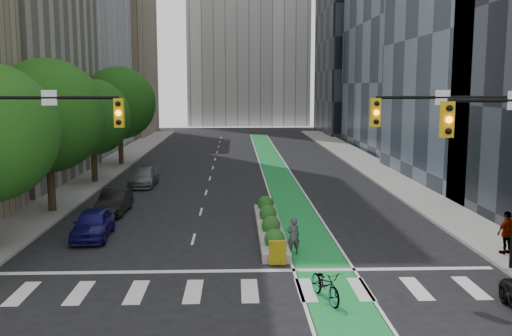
{
  "coord_description": "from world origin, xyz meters",
  "views": [
    {
      "loc": [
        -0.48,
        -20.43,
        7.21
      ],
      "look_at": [
        0.59,
        8.84,
        3.0
      ],
      "focal_mm": 40.0,
      "sensor_mm": 36.0,
      "label": 1
    }
  ],
  "objects": [
    {
      "name": "sidewalk_right",
      "position": [
        11.8,
        25.0,
        0.07
      ],
      "size": [
        3.6,
        90.0,
        0.15
      ],
      "primitive_type": "cube",
      "color": "gray",
      "rests_on": "ground"
    },
    {
      "name": "parked_car_left_near",
      "position": [
        -7.31,
        6.4,
        0.7
      ],
      "size": [
        1.83,
        4.16,
        1.39
      ],
      "primitive_type": "imported",
      "rotation": [
        0.0,
        0.0,
        0.05
      ],
      "color": "#110E54",
      "rests_on": "ground"
    },
    {
      "name": "median_planter",
      "position": [
        1.2,
        7.04,
        0.37
      ],
      "size": [
        1.2,
        10.26,
        1.1
      ],
      "color": "gray",
      "rests_on": "ground"
    },
    {
      "name": "signal_left",
      "position": [
        -8.7,
        0.46,
        4.78
      ],
      "size": [
        6.14,
        0.51,
        7.2
      ],
      "color": "black",
      "rests_on": "ground"
    },
    {
      "name": "sidewalk_left",
      "position": [
        -11.8,
        25.0,
        0.07
      ],
      "size": [
        3.6,
        90.0,
        0.15
      ],
      "primitive_type": "cube",
      "color": "gray",
      "rests_on": "ground"
    },
    {
      "name": "pedestrian_far",
      "position": [
        11.01,
        2.65,
        1.07
      ],
      "size": [
        1.17,
        0.83,
        1.85
      ],
      "primitive_type": "imported",
      "rotation": [
        0.0,
        0.0,
        3.54
      ],
      "color": "gray",
      "rests_on": "sidewalk_right"
    },
    {
      "name": "building_tan_far",
      "position": [
        -20.0,
        66.0,
        13.0
      ],
      "size": [
        14.0,
        16.0,
        26.0
      ],
      "primitive_type": "cube",
      "color": "tan",
      "rests_on": "ground"
    },
    {
      "name": "tree_mid",
      "position": [
        -11.0,
        12.0,
        5.57
      ],
      "size": [
        6.4,
        6.4,
        8.78
      ],
      "color": "black",
      "rests_on": "ground"
    },
    {
      "name": "tree_far",
      "position": [
        -11.0,
        32.0,
        5.69
      ],
      "size": [
        6.6,
        6.6,
        9.0
      ],
      "color": "black",
      "rests_on": "ground"
    },
    {
      "name": "signal_right",
      "position": [
        8.67,
        0.47,
        4.8
      ],
      "size": [
        5.82,
        0.51,
        7.2
      ],
      "color": "black",
      "rests_on": "ground"
    },
    {
      "name": "cyclist",
      "position": [
        2.0,
        3.41,
        0.8
      ],
      "size": [
        0.66,
        0.51,
        1.61
      ],
      "primitive_type": "imported",
      "rotation": [
        0.0,
        0.0,
        3.38
      ],
      "color": "#3D3641",
      "rests_on": "ground"
    },
    {
      "name": "ground",
      "position": [
        0.0,
        0.0,
        0.0
      ],
      "size": [
        160.0,
        160.0,
        0.0
      ],
      "primitive_type": "plane",
      "color": "black",
      "rests_on": "ground"
    },
    {
      "name": "parked_car_left_mid",
      "position": [
        -7.42,
        11.77,
        0.67
      ],
      "size": [
        1.51,
        4.07,
        1.33
      ],
      "primitive_type": "imported",
      "rotation": [
        0.0,
        0.0,
        -0.03
      ],
      "color": "black",
      "rests_on": "ground"
    },
    {
      "name": "bicycle",
      "position": [
        2.55,
        -2.0,
        0.56
      ],
      "size": [
        1.3,
        2.26,
        1.12
      ],
      "primitive_type": "imported",
      "rotation": [
        0.0,
        0.0,
        0.28
      ],
      "color": "gray",
      "rests_on": "ground"
    },
    {
      "name": "parked_car_left_far",
      "position": [
        -7.17,
        20.77,
        0.64
      ],
      "size": [
        1.87,
        4.46,
        1.28
      ],
      "primitive_type": "imported",
      "rotation": [
        0.0,
        0.0,
        -0.02
      ],
      "color": "#585B5D",
      "rests_on": "ground"
    },
    {
      "name": "bike_lane_paint",
      "position": [
        3.0,
        30.0,
        0.01
      ],
      "size": [
        2.2,
        70.0,
        0.01
      ],
      "primitive_type": "cube",
      "color": "#198C3A",
      "rests_on": "ground"
    },
    {
      "name": "building_dark_end",
      "position": [
        20.0,
        68.0,
        14.0
      ],
      "size": [
        14.0,
        18.0,
        28.0
      ],
      "primitive_type": "cube",
      "color": "black",
      "rests_on": "ground"
    },
    {
      "name": "tree_midfar",
      "position": [
        -11.0,
        22.0,
        4.95
      ],
      "size": [
        5.6,
        5.6,
        7.76
      ],
      "color": "black",
      "rests_on": "ground"
    }
  ]
}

